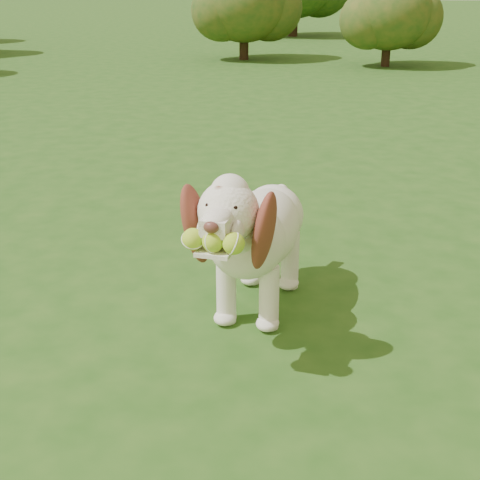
{
  "coord_description": "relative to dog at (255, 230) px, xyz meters",
  "views": [
    {
      "loc": [
        0.31,
        -3.22,
        1.45
      ],
      "look_at": [
        0.09,
        -0.71,
        0.45
      ],
      "focal_mm": 50.0,
      "sensor_mm": 36.0,
      "label": 1
    }
  ],
  "objects": [
    {
      "name": "ground",
      "position": [
        -0.13,
        0.48,
        -0.41
      ],
      "size": [
        80.0,
        80.0,
        0.0
      ],
      "primitive_type": "plane",
      "color": "#224C15",
      "rests_on": "ground"
    },
    {
      "name": "dog",
      "position": [
        0.0,
        0.0,
        0.0
      ],
      "size": [
        0.54,
        1.17,
        0.76
      ],
      "rotation": [
        0.0,
        0.0,
        -0.19
      ],
      "color": "white",
      "rests_on": "ground"
    },
    {
      "name": "shrub_c",
      "position": [
        1.6,
        9.0,
        0.45
      ],
      "size": [
        1.41,
        1.41,
        1.46
      ],
      "color": "#382314",
      "rests_on": "ground"
    },
    {
      "name": "shrub_b",
      "position": [
        -0.86,
        9.76,
        0.57
      ],
      "size": [
        1.6,
        1.6,
        1.66
      ],
      "color": "#382314",
      "rests_on": "ground"
    }
  ]
}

